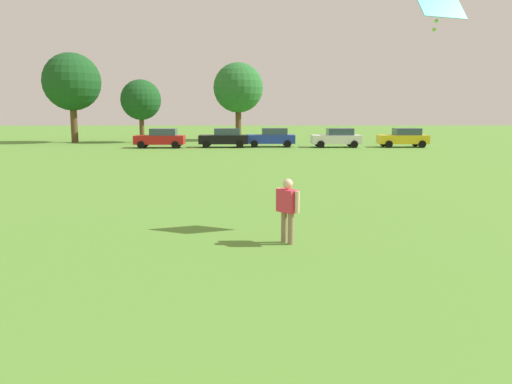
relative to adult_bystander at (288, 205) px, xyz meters
name	(u,v)px	position (x,y,z in m)	size (l,w,h in m)	color
ground_plane	(202,166)	(-3.66, 17.65, -0.96)	(160.00, 160.00, 0.00)	#568C33
adult_bystander	(288,205)	(0.00, 0.00, 0.00)	(0.56, 0.62, 1.62)	#8C7259
kite	(439,4)	(4.06, 1.66, 5.05)	(1.52, 1.06, 1.18)	#3FBFE5
parked_car_red_0	(161,138)	(-8.56, 32.33, -0.10)	(4.30, 2.02, 1.68)	red
parked_car_black_1	(224,138)	(-3.02, 32.83, -0.10)	(4.30, 2.02, 1.68)	black
parked_car_blue_2	(271,137)	(1.17, 33.34, -0.10)	(4.30, 2.02, 1.68)	#1E38AD
parked_car_white_3	(337,138)	(6.95, 32.76, -0.10)	(4.30, 2.02, 1.68)	white
parked_car_yellow_4	(404,138)	(12.90, 32.75, -0.10)	(4.30, 2.02, 1.68)	yellow
tree_far_left	(72,82)	(-18.60, 39.99, 5.08)	(5.74, 5.74, 8.95)	brown
tree_center	(141,100)	(-11.75, 40.04, 3.32)	(4.06, 4.06, 6.33)	brown
tree_far_right	(238,88)	(-1.97, 43.53, 4.67)	(5.35, 5.35, 8.34)	brown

